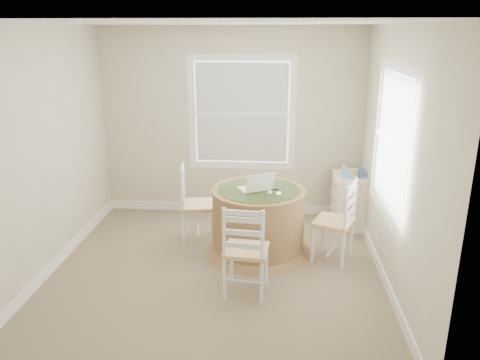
{
  "coord_description": "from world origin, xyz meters",
  "views": [
    {
      "loc": [
        0.63,
        -4.55,
        2.54
      ],
      "look_at": [
        0.23,
        0.45,
        0.92
      ],
      "focal_mm": 35.0,
      "sensor_mm": 36.0,
      "label": 1
    }
  ],
  "objects_px": {
    "chair_left": "(197,204)",
    "chair_right": "(334,221)",
    "laptop": "(256,187)",
    "corner_chest": "(348,201)",
    "round_table": "(258,218)",
    "chair_near": "(246,250)"
  },
  "relations": [
    {
      "from": "chair_left",
      "to": "corner_chest",
      "type": "xyz_separation_m",
      "value": [
        1.93,
        0.59,
        -0.11
      ]
    },
    {
      "from": "chair_near",
      "to": "chair_right",
      "type": "relative_size",
      "value": 1.0
    },
    {
      "from": "round_table",
      "to": "laptop",
      "type": "distance_m",
      "value": 0.39
    },
    {
      "from": "round_table",
      "to": "laptop",
      "type": "height_order",
      "value": "laptop"
    },
    {
      "from": "round_table",
      "to": "laptop",
      "type": "bearing_deg",
      "value": -139.26
    },
    {
      "from": "chair_right",
      "to": "laptop",
      "type": "xyz_separation_m",
      "value": [
        -0.89,
        0.13,
        0.34
      ]
    },
    {
      "from": "round_table",
      "to": "chair_near",
      "type": "relative_size",
      "value": 1.34
    },
    {
      "from": "round_table",
      "to": "chair_left",
      "type": "distance_m",
      "value": 0.81
    },
    {
      "from": "laptop",
      "to": "corner_chest",
      "type": "height_order",
      "value": "laptop"
    },
    {
      "from": "chair_right",
      "to": "laptop",
      "type": "bearing_deg",
      "value": -75.68
    },
    {
      "from": "round_table",
      "to": "chair_near",
      "type": "height_order",
      "value": "chair_near"
    },
    {
      "from": "chair_left",
      "to": "laptop",
      "type": "distance_m",
      "value": 0.86
    },
    {
      "from": "round_table",
      "to": "corner_chest",
      "type": "bearing_deg",
      "value": 45.08
    },
    {
      "from": "round_table",
      "to": "chair_near",
      "type": "bearing_deg",
      "value": -86.2
    },
    {
      "from": "corner_chest",
      "to": "chair_right",
      "type": "bearing_deg",
      "value": -108.85
    },
    {
      "from": "chair_left",
      "to": "chair_near",
      "type": "relative_size",
      "value": 1.0
    },
    {
      "from": "chair_right",
      "to": "corner_chest",
      "type": "bearing_deg",
      "value": -174.34
    },
    {
      "from": "chair_right",
      "to": "laptop",
      "type": "height_order",
      "value": "laptop"
    },
    {
      "from": "chair_near",
      "to": "laptop",
      "type": "xyz_separation_m",
      "value": [
        0.05,
        0.92,
        0.34
      ]
    },
    {
      "from": "chair_right",
      "to": "corner_chest",
      "type": "distance_m",
      "value": 1.05
    },
    {
      "from": "chair_left",
      "to": "chair_right",
      "type": "xyz_separation_m",
      "value": [
        1.62,
        -0.41,
        0.0
      ]
    },
    {
      "from": "chair_near",
      "to": "corner_chest",
      "type": "relative_size",
      "value": 1.31
    }
  ]
}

